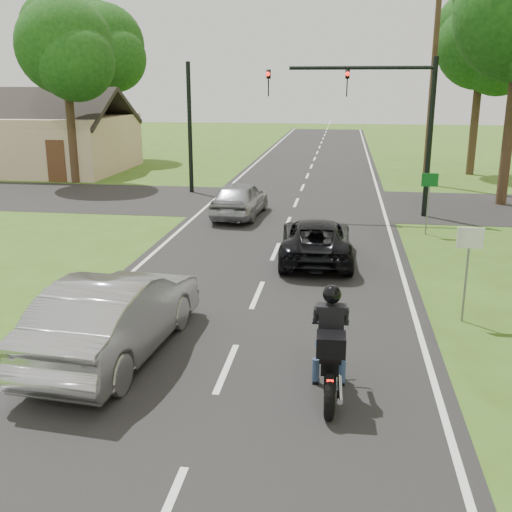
{
  "coord_description": "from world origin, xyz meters",
  "views": [
    {
      "loc": [
        1.97,
        -9.8,
        5.04
      ],
      "look_at": [
        0.11,
        3.0,
        1.3
      ],
      "focal_mm": 42.0,
      "sensor_mm": 36.0,
      "label": 1
    }
  ],
  "objects_px": {
    "silver_suv": "(240,199)",
    "traffic_signal": "(382,108)",
    "sign_white": "(469,251)",
    "motorcycle_rider": "(330,353)",
    "dark_suv": "(316,239)",
    "silver_sedan": "(116,315)",
    "utility_pole_far": "(432,82)",
    "sign_green": "(429,189)"
  },
  "relations": [
    {
      "from": "traffic_signal",
      "to": "sign_green",
      "type": "xyz_separation_m",
      "value": [
        1.56,
        -3.02,
        -2.54
      ]
    },
    {
      "from": "sign_green",
      "to": "utility_pole_far",
      "type": "bearing_deg",
      "value": 83.27
    },
    {
      "from": "utility_pole_far",
      "to": "silver_suv",
      "type": "bearing_deg",
      "value": -131.77
    },
    {
      "from": "silver_sedan",
      "to": "sign_green",
      "type": "height_order",
      "value": "sign_green"
    },
    {
      "from": "traffic_signal",
      "to": "utility_pole_far",
      "type": "distance_m",
      "value": 8.55
    },
    {
      "from": "motorcycle_rider",
      "to": "sign_white",
      "type": "xyz_separation_m",
      "value": [
        2.82,
        3.67,
        0.83
      ]
    },
    {
      "from": "motorcycle_rider",
      "to": "silver_sedan",
      "type": "relative_size",
      "value": 0.46
    },
    {
      "from": "silver_sedan",
      "to": "traffic_signal",
      "type": "relative_size",
      "value": 0.76
    },
    {
      "from": "silver_suv",
      "to": "traffic_signal",
      "type": "bearing_deg",
      "value": -164.26
    },
    {
      "from": "dark_suv",
      "to": "utility_pole_far",
      "type": "bearing_deg",
      "value": -111.39
    },
    {
      "from": "silver_sedan",
      "to": "silver_suv",
      "type": "distance_m",
      "value": 12.56
    },
    {
      "from": "traffic_signal",
      "to": "silver_sedan",
      "type": "bearing_deg",
      "value": -111.99
    },
    {
      "from": "silver_sedan",
      "to": "sign_white",
      "type": "xyz_separation_m",
      "value": [
        6.89,
        2.67,
        0.78
      ]
    },
    {
      "from": "sign_green",
      "to": "sign_white",
      "type": "bearing_deg",
      "value": -91.43
    },
    {
      "from": "silver_suv",
      "to": "sign_white",
      "type": "xyz_separation_m",
      "value": [
        6.66,
        -9.89,
        0.88
      ]
    },
    {
      "from": "dark_suv",
      "to": "traffic_signal",
      "type": "height_order",
      "value": "traffic_signal"
    },
    {
      "from": "silver_suv",
      "to": "dark_suv",
      "type": "bearing_deg",
      "value": 123.85
    },
    {
      "from": "motorcycle_rider",
      "to": "utility_pole_far",
      "type": "bearing_deg",
      "value": 77.44
    },
    {
      "from": "sign_white",
      "to": "sign_green",
      "type": "xyz_separation_m",
      "value": [
        0.2,
        8.0,
        0.0
      ]
    },
    {
      "from": "sign_white",
      "to": "motorcycle_rider",
      "type": "bearing_deg",
      "value": -127.46
    },
    {
      "from": "utility_pole_far",
      "to": "sign_white",
      "type": "distance_m",
      "value": 19.39
    },
    {
      "from": "silver_suv",
      "to": "sign_white",
      "type": "distance_m",
      "value": 11.95
    },
    {
      "from": "motorcycle_rider",
      "to": "sign_green",
      "type": "xyz_separation_m",
      "value": [
        3.02,
        11.67,
        0.83
      ]
    },
    {
      "from": "dark_suv",
      "to": "traffic_signal",
      "type": "bearing_deg",
      "value": -110.0
    },
    {
      "from": "silver_suv",
      "to": "sign_white",
      "type": "relative_size",
      "value": 1.94
    },
    {
      "from": "utility_pole_far",
      "to": "sign_white",
      "type": "bearing_deg",
      "value": -94.51
    },
    {
      "from": "motorcycle_rider",
      "to": "silver_suv",
      "type": "bearing_deg",
      "value": 104.02
    },
    {
      "from": "silver_suv",
      "to": "utility_pole_far",
      "type": "height_order",
      "value": "utility_pole_far"
    },
    {
      "from": "silver_sedan",
      "to": "traffic_signal",
      "type": "xyz_separation_m",
      "value": [
        5.53,
        13.69,
        3.32
      ]
    },
    {
      "from": "sign_green",
      "to": "motorcycle_rider",
      "type": "bearing_deg",
      "value": -104.49
    },
    {
      "from": "silver_sedan",
      "to": "sign_white",
      "type": "relative_size",
      "value": 2.29
    },
    {
      "from": "utility_pole_far",
      "to": "sign_green",
      "type": "xyz_separation_m",
      "value": [
        -1.3,
        -11.02,
        -3.49
      ]
    },
    {
      "from": "motorcycle_rider",
      "to": "silver_suv",
      "type": "distance_m",
      "value": 14.09
    },
    {
      "from": "motorcycle_rider",
      "to": "silver_suv",
      "type": "height_order",
      "value": "motorcycle_rider"
    },
    {
      "from": "silver_suv",
      "to": "traffic_signal",
      "type": "distance_m",
      "value": 6.41
    },
    {
      "from": "dark_suv",
      "to": "sign_white",
      "type": "height_order",
      "value": "sign_white"
    },
    {
      "from": "traffic_signal",
      "to": "sign_green",
      "type": "distance_m",
      "value": 4.24
    },
    {
      "from": "utility_pole_far",
      "to": "sign_green",
      "type": "height_order",
      "value": "utility_pole_far"
    },
    {
      "from": "silver_suv",
      "to": "traffic_signal",
      "type": "height_order",
      "value": "traffic_signal"
    },
    {
      "from": "silver_sedan",
      "to": "silver_suv",
      "type": "xyz_separation_m",
      "value": [
        0.23,
        12.56,
        -0.1
      ]
    },
    {
      "from": "dark_suv",
      "to": "sign_white",
      "type": "xyz_separation_m",
      "value": [
        3.43,
        -4.33,
        0.97
      ]
    },
    {
      "from": "traffic_signal",
      "to": "sign_white",
      "type": "height_order",
      "value": "traffic_signal"
    }
  ]
}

